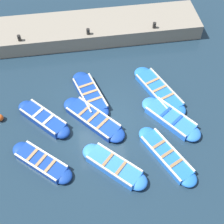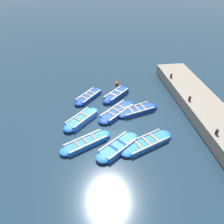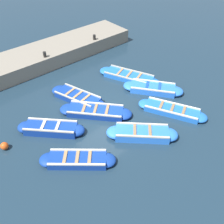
{
  "view_description": "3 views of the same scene",
  "coord_description": "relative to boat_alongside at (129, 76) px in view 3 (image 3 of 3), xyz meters",
  "views": [
    {
      "loc": [
        -9.03,
        0.78,
        12.73
      ],
      "look_at": [
        0.34,
        -0.61,
        0.22
      ],
      "focal_mm": 50.0,
      "sensor_mm": 36.0,
      "label": 1
    },
    {
      "loc": [
        -2.24,
        -13.22,
        10.03
      ],
      "look_at": [
        -0.36,
        -0.07,
        0.5
      ],
      "focal_mm": 35.0,
      "sensor_mm": 36.0,
      "label": 2
    },
    {
      "loc": [
        -8.42,
        6.56,
        8.86
      ],
      "look_at": [
        -0.76,
        -0.04,
        0.44
      ],
      "focal_mm": 42.0,
      "sensor_mm": 36.0,
      "label": 3
    }
  ],
  "objects": [
    {
      "name": "quay_wall",
      "position": [
        5.31,
        3.32,
        0.32
      ],
      "size": [
        2.79,
        13.87,
        0.93
      ],
      "color": "gray",
      "rests_on": "ground"
    },
    {
      "name": "boat_bow_out",
      "position": [
        -1.89,
        -0.13,
        0.03
      ],
      "size": [
        3.33,
        2.82,
        0.42
      ],
      "color": "blue",
      "rests_on": "ground"
    },
    {
      "name": "ground_plane",
      "position": [
        -1.43,
        3.32,
        -0.15
      ],
      "size": [
        120.0,
        120.0,
        0.0
      ],
      "primitive_type": "plane",
      "color": "#1C303F"
    },
    {
      "name": "bollard_mid_north",
      "position": [
        4.26,
        3.32,
        0.96
      ],
      "size": [
        0.2,
        0.2,
        0.35
      ],
      "primitive_type": "cylinder",
      "color": "black",
      "rests_on": "quay_wall"
    },
    {
      "name": "boat_alongside",
      "position": [
        0.0,
        0.0,
        0.0
      ],
      "size": [
        4.04,
        2.41,
        0.36
      ],
      "color": "blue",
      "rests_on": "ground"
    },
    {
      "name": "boat_outer_left",
      "position": [
        -1.0,
        6.13,
        0.05
      ],
      "size": [
        2.91,
        2.84,
        0.46
      ],
      "color": "navy",
      "rests_on": "ground"
    },
    {
      "name": "bollard_north",
      "position": [
        4.26,
        -0.63,
        0.96
      ],
      "size": [
        0.2,
        0.2,
        0.35
      ],
      "primitive_type": "cylinder",
      "color": "black",
      "rests_on": "quay_wall"
    },
    {
      "name": "boat_far_corner",
      "position": [
        -3.88,
        0.59,
        0.0
      ],
      "size": [
        3.62,
        2.35,
        0.37
      ],
      "color": "blue",
      "rests_on": "ground"
    },
    {
      "name": "buoy_orange_near",
      "position": [
        -0.6,
        8.29,
        0.03
      ],
      "size": [
        0.36,
        0.36,
        0.36
      ],
      "primitive_type": "sphere",
      "color": "#E05119",
      "rests_on": "ground"
    },
    {
      "name": "boat_centre",
      "position": [
        0.28,
        3.67,
        0.01
      ],
      "size": [
        3.64,
        1.89,
        0.38
      ],
      "color": "navy",
      "rests_on": "ground"
    },
    {
      "name": "boat_stern_in",
      "position": [
        -3.39,
        6.25,
        0.01
      ],
      "size": [
        2.77,
        2.99,
        0.38
      ],
      "color": "navy",
      "rests_on": "ground"
    },
    {
      "name": "boat_near_quay",
      "position": [
        -4.09,
        3.05,
        0.05
      ],
      "size": [
        2.96,
        3.01,
        0.46
      ],
      "color": "blue",
      "rests_on": "ground"
    },
    {
      "name": "boat_broadside",
      "position": [
        -1.34,
        3.68,
        0.01
      ],
      "size": [
        3.46,
        3.2,
        0.38
      ],
      "color": "navy",
      "rests_on": "ground"
    }
  ]
}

